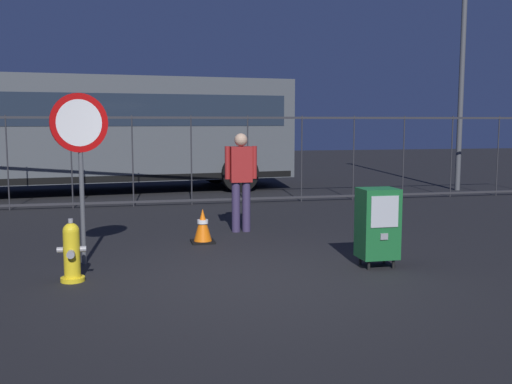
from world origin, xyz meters
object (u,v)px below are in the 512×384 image
at_px(fire_hydrant, 72,252).
at_px(pedestrian, 241,176).
at_px(stop_sign, 80,142).
at_px(newspaper_box_primary, 378,223).
at_px(bus_near, 92,128).
at_px(street_light_near_right, 464,20).
at_px(traffic_cone, 203,226).

distance_m(fire_hydrant, pedestrian, 3.74).
bearing_deg(pedestrian, stop_sign, -143.50).
bearing_deg(fire_hydrant, newspaper_box_primary, -1.75).
bearing_deg(bus_near, stop_sign, -94.53).
bearing_deg(street_light_near_right, fire_hydrant, -141.99).
relative_size(bus_near, street_light_near_right, 1.35).
relative_size(newspaper_box_primary, street_light_near_right, 0.13).
bearing_deg(street_light_near_right, traffic_cone, -144.39).
distance_m(pedestrian, traffic_cone, 1.29).
bearing_deg(fire_hydrant, stop_sign, 84.80).
bearing_deg(stop_sign, newspaper_box_primary, -14.65).
xyz_separation_m(bus_near, street_light_near_right, (9.68, -1.72, 2.82)).
bearing_deg(fire_hydrant, pedestrian, 46.47).
xyz_separation_m(newspaper_box_primary, pedestrian, (-1.24, 2.79, 0.38)).
relative_size(stop_sign, pedestrian, 1.34).
xyz_separation_m(newspaper_box_primary, street_light_near_right, (5.71, 7.53, 3.96)).
xyz_separation_m(newspaper_box_primary, traffic_cone, (-2.00, 2.01, -0.31)).
distance_m(stop_sign, bus_near, 8.29).
distance_m(fire_hydrant, bus_near, 9.24).
distance_m(fire_hydrant, street_light_near_right, 12.75).
xyz_separation_m(stop_sign, street_light_near_right, (9.41, 6.56, 2.93)).
height_order(bus_near, street_light_near_right, street_light_near_right).
bearing_deg(street_light_near_right, newspaper_box_primary, -127.16).
bearing_deg(fire_hydrant, street_light_near_right, 38.01).
relative_size(pedestrian, traffic_cone, 3.15).
relative_size(stop_sign, bus_near, 0.21).
bearing_deg(newspaper_box_primary, pedestrian, 113.92).
relative_size(newspaper_box_primary, pedestrian, 0.61).
distance_m(newspaper_box_primary, stop_sign, 3.97).
bearing_deg(bus_near, newspaper_box_primary, -73.14).
bearing_deg(stop_sign, street_light_near_right, 34.89).
distance_m(fire_hydrant, traffic_cone, 2.61).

